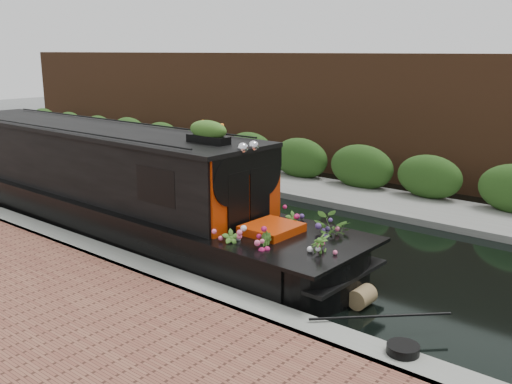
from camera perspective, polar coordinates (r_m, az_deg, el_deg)
The scene contains 8 objects.
ground at distance 13.12m, azimuth -0.38°, elevation -4.17°, with size 80.00×80.00×0.00m, color black.
near_bank_coping at distance 10.96m, azimuth -11.67°, elevation -8.23°, with size 40.00×0.60×0.50m, color gray.
far_bank_path at distance 16.43m, azimuth 9.08°, elevation -0.60°, with size 40.00×2.40×0.34m, color slate.
far_hedge at distance 17.19m, azimuth 10.62°, elevation -0.02°, with size 40.00×1.10×2.80m, color #244617.
far_brick_wall at distance 19.01m, azimuth 13.72°, elevation 1.16°, with size 40.00×1.00×8.00m, color #56321D.
narrowboat at distance 13.89m, azimuth -14.90°, elevation 0.26°, with size 13.01×2.41×3.04m.
rope_fender at distance 9.64m, azimuth 10.57°, elevation -10.27°, with size 0.34×0.34×0.43m, color olive.
coiled_mooring_rope at distance 7.93m, azimuth 14.49°, elevation -14.97°, with size 0.43×0.43×0.12m, color black.
Camera 1 is at (8.02, -9.54, 4.09)m, focal length 40.00 mm.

